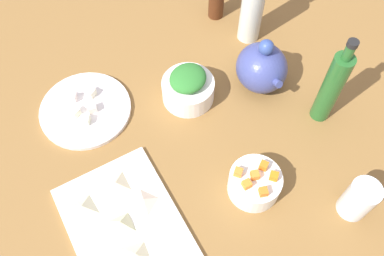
{
  "coord_description": "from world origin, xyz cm",
  "views": [
    {
      "loc": [
        47.2,
        -21.74,
        95.09
      ],
      "look_at": [
        0.0,
        0.0,
        8.0
      ],
      "focal_mm": 38.86,
      "sensor_mm": 36.0,
      "label": 1
    }
  ],
  "objects_px": {
    "bottle_1": "(253,5)",
    "drinking_glass_0": "(359,199)",
    "plate_tofu": "(85,110)",
    "bowl_greens": "(188,90)",
    "cutting_board": "(125,225)",
    "bottle_2": "(332,87)",
    "bowl_carrots": "(254,183)",
    "teapot": "(262,67)"
  },
  "relations": [
    {
      "from": "bowl_greens",
      "to": "bowl_carrots",
      "type": "height_order",
      "value": "bowl_greens"
    },
    {
      "from": "bowl_greens",
      "to": "bottle_2",
      "type": "bearing_deg",
      "value": 56.35
    },
    {
      "from": "bottle_2",
      "to": "drinking_glass_0",
      "type": "height_order",
      "value": "bottle_2"
    },
    {
      "from": "bottle_1",
      "to": "bowl_carrots",
      "type": "bearing_deg",
      "value": -27.24
    },
    {
      "from": "bowl_carrots",
      "to": "bottle_2",
      "type": "bearing_deg",
      "value": 113.25
    },
    {
      "from": "plate_tofu",
      "to": "bowl_greens",
      "type": "xyz_separation_m",
      "value": [
        0.07,
        0.26,
        0.03
      ]
    },
    {
      "from": "bottle_1",
      "to": "drinking_glass_0",
      "type": "bearing_deg",
      "value": -4.12
    },
    {
      "from": "drinking_glass_0",
      "to": "teapot",
      "type": "bearing_deg",
      "value": -177.77
    },
    {
      "from": "bottle_1",
      "to": "plate_tofu",
      "type": "bearing_deg",
      "value": -83.86
    },
    {
      "from": "bottle_1",
      "to": "teapot",
      "type": "bearing_deg",
      "value": -18.99
    },
    {
      "from": "cutting_board",
      "to": "bottle_1",
      "type": "xyz_separation_m",
      "value": [
        -0.39,
        0.53,
        0.12
      ]
    },
    {
      "from": "bowl_greens",
      "to": "bottle_2",
      "type": "height_order",
      "value": "bottle_2"
    },
    {
      "from": "cutting_board",
      "to": "bottle_2",
      "type": "distance_m",
      "value": 0.58
    },
    {
      "from": "bottle_1",
      "to": "bottle_2",
      "type": "relative_size",
      "value": 1.02
    },
    {
      "from": "cutting_board",
      "to": "bottle_1",
      "type": "bearing_deg",
      "value": 126.51
    },
    {
      "from": "drinking_glass_0",
      "to": "bowl_carrots",
      "type": "bearing_deg",
      "value": -126.98
    },
    {
      "from": "cutting_board",
      "to": "bowl_carrots",
      "type": "relative_size",
      "value": 2.61
    },
    {
      "from": "bottle_1",
      "to": "drinking_glass_0",
      "type": "distance_m",
      "value": 0.58
    },
    {
      "from": "bowl_carrots",
      "to": "plate_tofu",
      "type": "bearing_deg",
      "value": -142.13
    },
    {
      "from": "bowl_greens",
      "to": "teapot",
      "type": "relative_size",
      "value": 0.84
    },
    {
      "from": "bowl_carrots",
      "to": "drinking_glass_0",
      "type": "relative_size",
      "value": 1.1
    },
    {
      "from": "drinking_glass_0",
      "to": "bottle_1",
      "type": "bearing_deg",
      "value": 175.88
    },
    {
      "from": "plate_tofu",
      "to": "bowl_greens",
      "type": "relative_size",
      "value": 1.73
    },
    {
      "from": "bottle_1",
      "to": "bottle_2",
      "type": "bearing_deg",
      "value": 6.71
    },
    {
      "from": "cutting_board",
      "to": "bottle_1",
      "type": "height_order",
      "value": "bottle_1"
    },
    {
      "from": "bowl_carrots",
      "to": "teapot",
      "type": "distance_m",
      "value": 0.32
    },
    {
      "from": "bottle_2",
      "to": "drinking_glass_0",
      "type": "relative_size",
      "value": 2.49
    },
    {
      "from": "bowl_carrots",
      "to": "bottle_2",
      "type": "xyz_separation_m",
      "value": [
        -0.11,
        0.26,
        0.09
      ]
    },
    {
      "from": "plate_tofu",
      "to": "drinking_glass_0",
      "type": "height_order",
      "value": "drinking_glass_0"
    },
    {
      "from": "cutting_board",
      "to": "teapot",
      "type": "xyz_separation_m",
      "value": [
        -0.23,
        0.47,
        0.06
      ]
    },
    {
      "from": "plate_tofu",
      "to": "drinking_glass_0",
      "type": "distance_m",
      "value": 0.7
    },
    {
      "from": "plate_tofu",
      "to": "teapot",
      "type": "xyz_separation_m",
      "value": [
        0.11,
        0.46,
        0.06
      ]
    },
    {
      "from": "bowl_greens",
      "to": "bowl_carrots",
      "type": "relative_size",
      "value": 1.13
    },
    {
      "from": "bowl_carrots",
      "to": "bottle_1",
      "type": "xyz_separation_m",
      "value": [
        -0.43,
        0.22,
        0.09
      ]
    },
    {
      "from": "plate_tofu",
      "to": "bottle_1",
      "type": "relative_size",
      "value": 0.85
    },
    {
      "from": "bottle_1",
      "to": "drinking_glass_0",
      "type": "relative_size",
      "value": 2.53
    },
    {
      "from": "teapot",
      "to": "bottle_2",
      "type": "relative_size",
      "value": 0.59
    },
    {
      "from": "bowl_carrots",
      "to": "teapot",
      "type": "height_order",
      "value": "teapot"
    },
    {
      "from": "plate_tofu",
      "to": "cutting_board",
      "type": "bearing_deg",
      "value": -1.98
    },
    {
      "from": "bowl_greens",
      "to": "teapot",
      "type": "height_order",
      "value": "teapot"
    },
    {
      "from": "cutting_board",
      "to": "bowl_carrots",
      "type": "height_order",
      "value": "bowl_carrots"
    },
    {
      "from": "cutting_board",
      "to": "plate_tofu",
      "type": "height_order",
      "value": "plate_tofu"
    }
  ]
}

